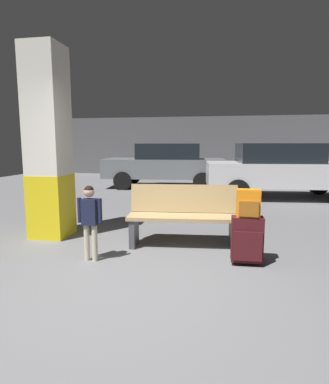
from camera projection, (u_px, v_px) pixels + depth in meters
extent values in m
cube|color=slate|center=(176.00, 214.00, 7.11)|extent=(18.00, 18.00, 0.10)
cube|color=#565658|center=(203.00, 146.00, 15.52)|extent=(18.00, 0.12, 2.80)
cube|color=yellow|center=(52.00, 206.00, 5.21)|extent=(0.57, 0.57, 1.00)
cube|color=silver|center=(47.00, 111.00, 5.00)|extent=(0.56, 0.56, 1.99)
cube|color=tan|center=(183.00, 217.00, 4.65)|extent=(1.63, 0.59, 0.05)
cube|color=tan|center=(184.00, 198.00, 4.86)|extent=(1.60, 0.26, 0.42)
cube|color=#4C4C51|center=(134.00, 232.00, 4.75)|extent=(0.12, 0.41, 0.41)
cube|color=#4C4C51|center=(233.00, 234.00, 4.62)|extent=(0.12, 0.41, 0.41)
cube|color=#471419|center=(247.00, 239.00, 3.98)|extent=(0.39, 0.22, 0.56)
cube|color=#471419|center=(248.00, 246.00, 3.88)|extent=(0.34, 0.04, 0.36)
cube|color=#A5A5AA|center=(247.00, 216.00, 4.02)|extent=(0.14, 0.03, 0.02)
cylinder|color=black|center=(233.00, 259.00, 4.13)|extent=(0.02, 0.04, 0.04)
cylinder|color=black|center=(258.00, 261.00, 4.09)|extent=(0.02, 0.04, 0.04)
cube|color=orange|center=(248.00, 203.00, 3.92)|extent=(0.28, 0.16, 0.34)
cube|color=#9E5918|center=(249.00, 209.00, 3.83)|extent=(0.23, 0.03, 0.19)
cylinder|color=black|center=(249.00, 190.00, 3.89)|extent=(0.06, 0.02, 0.02)
cylinder|color=beige|center=(95.00, 243.00, 4.11)|extent=(0.07, 0.07, 0.47)
cylinder|color=beige|center=(87.00, 242.00, 4.13)|extent=(0.07, 0.07, 0.47)
cube|color=#191E38|center=(90.00, 212.00, 4.06)|extent=(0.20, 0.12, 0.33)
cylinder|color=#191E38|center=(100.00, 211.00, 4.03)|extent=(0.06, 0.06, 0.32)
cylinder|color=#191E38|center=(80.00, 210.00, 4.09)|extent=(0.06, 0.06, 0.32)
sphere|color=tan|center=(89.00, 192.00, 4.03)|extent=(0.13, 0.13, 0.13)
sphere|color=black|center=(89.00, 190.00, 4.02)|extent=(0.12, 0.12, 0.12)
cylinder|color=red|center=(88.00, 209.00, 4.17)|extent=(0.06, 0.06, 0.10)
cylinder|color=red|center=(88.00, 203.00, 4.16)|extent=(0.01, 0.01, 0.06)
cube|color=silver|center=(282.00, 174.00, 8.90)|extent=(4.25, 2.09, 0.64)
cube|color=black|center=(277.00, 153.00, 8.83)|extent=(2.24, 1.74, 0.52)
cylinder|color=black|center=(319.00, 184.00, 9.63)|extent=(0.62, 0.26, 0.60)
cylinder|color=black|center=(230.00, 183.00, 9.85)|extent=(0.62, 0.26, 0.60)
cylinder|color=black|center=(238.00, 191.00, 8.27)|extent=(0.62, 0.26, 0.60)
cube|color=slate|center=(165.00, 168.00, 11.20)|extent=(4.22, 2.02, 0.64)
cube|color=black|center=(169.00, 151.00, 11.10)|extent=(2.21, 1.70, 0.52)
cylinder|color=black|center=(123.00, 181.00, 10.60)|extent=(0.61, 0.25, 0.60)
cylinder|color=black|center=(133.00, 176.00, 12.18)|extent=(0.61, 0.25, 0.60)
cylinder|color=black|center=(202.00, 182.00, 10.34)|extent=(0.61, 0.25, 0.60)
cylinder|color=black|center=(202.00, 177.00, 11.91)|extent=(0.61, 0.25, 0.60)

